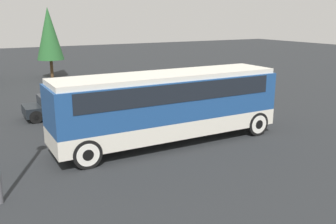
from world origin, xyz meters
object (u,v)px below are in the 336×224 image
Objects in this scene: tour_bus at (170,101)px; parked_car_near at (163,97)px; parked_car_far at (62,105)px; parked_car_mid at (164,88)px.

parked_car_near is (2.97, 6.23, -1.27)m from tour_bus.
tour_bus is at bearing -65.41° from parked_car_far.
tour_bus is at bearing -116.75° from parked_car_mid.
tour_bus reaches higher than parked_car_mid.
tour_bus reaches higher than parked_car_near.
parked_car_mid is (1.48, 2.60, -0.02)m from parked_car_near.
parked_car_mid reaches higher than parked_car_far.
parked_car_far is at bearing 114.59° from tour_bus.
tour_bus is 9.97m from parked_car_mid.
parked_car_near is at bearing -119.74° from parked_car_mid.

